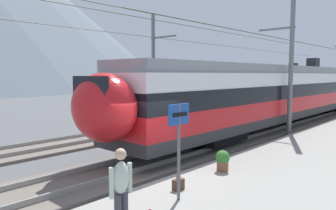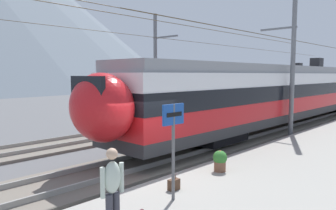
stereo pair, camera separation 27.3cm
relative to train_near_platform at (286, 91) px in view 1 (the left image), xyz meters
name	(u,v)px [view 1 (the left image)]	position (x,y,z in m)	size (l,w,h in m)	color
ground_plane	(147,180)	(-13.69, -1.26, -2.23)	(400.00, 400.00, 0.00)	#565659
track_near	(122,170)	(-13.69, 0.00, -2.16)	(120.00, 3.00, 0.28)	#6B6359
track_far	(48,147)	(-13.69, 5.24, -2.16)	(120.00, 3.00, 0.28)	#6B6359
train_near_platform	(286,91)	(0.00, 0.00, 0.00)	(30.35, 2.85, 4.27)	#2D2D30
train_far_track	(277,85)	(10.54, 5.24, -0.01)	(24.37, 3.01, 4.27)	#2D2D30
catenary_mast_mid	(289,55)	(-3.60, -1.60, 2.11)	(48.90, 2.02, 8.42)	slate
catenary_mast_far_side	(155,66)	(-5.06, 6.95, 1.66)	(48.90, 2.16, 7.37)	slate
platform_sign	(179,130)	(-14.79, -3.50, -0.22)	(0.70, 0.08, 2.36)	#59595B
passenger_walking	(121,187)	(-16.86, -3.84, -1.00)	(0.53, 0.22, 1.69)	#383842
handbag_near_sign	(178,184)	(-14.28, -3.06, -1.79)	(0.32, 0.18, 0.42)	#472D1E
potted_plant_platform_edge	(223,160)	(-12.06, -3.00, -1.57)	(0.45, 0.45, 0.67)	brown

